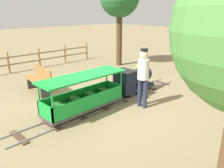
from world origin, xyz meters
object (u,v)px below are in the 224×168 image
at_px(passenger_car, 84,97).
at_px(conductor_person, 143,73).
at_px(park_bench, 39,80).
at_px(locomotive, 133,79).

distance_m(passenger_car, conductor_person, 1.67).
height_order(passenger_car, park_bench, passenger_car).
bearing_deg(conductor_person, locomotive, 144.51).
bearing_deg(passenger_car, conductor_person, 58.57).
bearing_deg(passenger_car, locomotive, 90.00).
xyz_separation_m(passenger_car, park_bench, (-2.25, -0.05, -0.01)).
bearing_deg(conductor_person, passenger_car, -121.43).
xyz_separation_m(locomotive, park_bench, (-2.25, -1.99, -0.07)).
bearing_deg(passenger_car, park_bench, -178.81).
distance_m(locomotive, conductor_person, 1.12).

